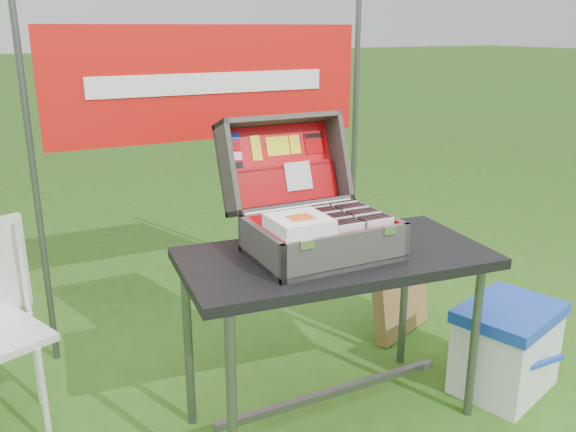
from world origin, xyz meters
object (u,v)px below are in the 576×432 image
cardboard_box (400,293)px  table (333,339)px  suitcase (315,191)px  cooler (506,348)px

cardboard_box → table: bearing=-167.9°
suitcase → cooler: bearing=-14.2°
table → cardboard_box: 0.88m
suitcase → cooler: 1.18m
table → cardboard_box: table is taller
table → cooler: table is taller
table → suitcase: bearing=136.2°
table → cooler: 0.84m
suitcase → cooler: (0.86, -0.22, -0.77)m
cooler → cardboard_box: cardboard_box is taller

